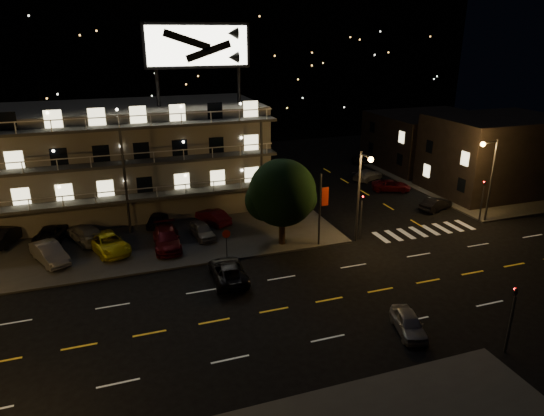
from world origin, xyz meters
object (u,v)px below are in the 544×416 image
object	(u,v)px
tree	(282,195)
road_car_west	(228,271)
lot_car_2	(108,243)
side_car_0	(436,204)
road_car_east	(409,323)
lot_car_7	(86,233)
lot_car_4	(202,230)

from	to	relation	value
tree	road_car_west	xyz separation A→B (m)	(-5.83, -4.52, -3.84)
tree	lot_car_2	bearing A→B (deg)	167.29
side_car_0	road_car_east	size ratio (longest dim) A/B	1.09
tree	lot_car_7	bearing A→B (deg)	159.19
lot_car_2	road_car_east	bearing A→B (deg)	-66.38
lot_car_4	side_car_0	bearing A→B (deg)	-9.13
lot_car_4	lot_car_7	xyz separation A→B (m)	(-9.66, 2.44, 0.10)
lot_car_2	road_car_west	xyz separation A→B (m)	(8.17, -7.67, -0.16)
lot_car_2	road_car_east	distance (m)	24.47
road_car_west	tree	bearing A→B (deg)	-139.47
lot_car_4	side_car_0	xyz separation A→B (m)	(24.06, -0.59, -0.14)
tree	road_car_west	world-z (taller)	tree
lot_car_2	road_car_west	distance (m)	11.21
lot_car_2	lot_car_7	xyz separation A→B (m)	(-1.77, 2.83, 0.02)
tree	lot_car_4	xyz separation A→B (m)	(-6.11, 3.56, -3.75)
tree	lot_car_7	distance (m)	17.26
lot_car_4	road_car_west	distance (m)	8.08
lot_car_2	lot_car_4	world-z (taller)	lot_car_2
tree	lot_car_4	world-z (taller)	tree
lot_car_7	road_car_west	world-z (taller)	lot_car_7
tree	road_car_east	xyz separation A→B (m)	(2.85, -14.59, -3.92)
tree	lot_car_4	size ratio (longest dim) A/B	1.96
lot_car_7	road_car_west	bearing A→B (deg)	111.10
lot_car_4	lot_car_7	size ratio (longest dim) A/B	0.74
lot_car_7	side_car_0	xyz separation A→B (m)	(33.72, -3.03, -0.24)
lot_car_4	lot_car_7	distance (m)	9.96
tree	side_car_0	size ratio (longest dim) A/B	1.87
lot_car_4	road_car_east	bearing A→B (deg)	-71.44
side_car_0	lot_car_4	bearing A→B (deg)	69.35
lot_car_2	lot_car_7	world-z (taller)	lot_car_7
tree	lot_car_2	world-z (taller)	tree
lot_car_7	road_car_west	distance (m)	14.47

